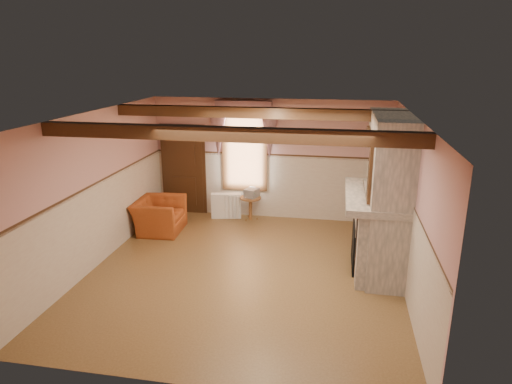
% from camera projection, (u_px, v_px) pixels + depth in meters
% --- Properties ---
extents(floor, '(5.50, 6.00, 0.01)m').
position_uv_depth(floor, '(244.00, 272.00, 8.21)').
color(floor, brown).
rests_on(floor, ground).
extents(ceiling, '(5.50, 6.00, 0.01)m').
position_uv_depth(ceiling, '(243.00, 116.00, 7.39)').
color(ceiling, silver).
rests_on(ceiling, wall_back).
extents(wall_back, '(5.50, 0.02, 2.80)m').
position_uv_depth(wall_back, '(270.00, 159.00, 10.62)').
color(wall_back, tan).
rests_on(wall_back, floor).
extents(wall_front, '(5.50, 0.02, 2.80)m').
position_uv_depth(wall_front, '(187.00, 280.00, 4.98)').
color(wall_front, tan).
rests_on(wall_front, floor).
extents(wall_left, '(0.02, 6.00, 2.80)m').
position_uv_depth(wall_left, '(96.00, 190.00, 8.27)').
color(wall_left, tan).
rests_on(wall_left, floor).
extents(wall_right, '(0.02, 6.00, 2.80)m').
position_uv_depth(wall_right, '(411.00, 207.00, 7.33)').
color(wall_right, tan).
rests_on(wall_right, floor).
extents(wainscot, '(5.50, 6.00, 1.50)m').
position_uv_depth(wainscot, '(244.00, 233.00, 7.99)').
color(wainscot, beige).
rests_on(wainscot, floor).
extents(chair_rail, '(5.50, 6.00, 0.08)m').
position_uv_depth(chair_rail, '(244.00, 192.00, 7.77)').
color(chair_rail, black).
rests_on(chair_rail, wainscot).
extents(firebox, '(0.20, 0.95, 0.90)m').
position_uv_depth(firebox, '(358.00, 244.00, 8.30)').
color(firebox, black).
rests_on(firebox, floor).
extents(armchair, '(1.02, 1.15, 0.72)m').
position_uv_depth(armchair, '(159.00, 215.00, 10.01)').
color(armchair, '#994219').
rests_on(armchair, floor).
extents(side_table, '(0.54, 0.54, 0.55)m').
position_uv_depth(side_table, '(250.00, 208.00, 10.74)').
color(side_table, brown).
rests_on(side_table, floor).
extents(book_stack, '(0.35, 0.39, 0.20)m').
position_uv_depth(book_stack, '(252.00, 193.00, 10.63)').
color(book_stack, '#B7AD8C').
rests_on(book_stack, side_table).
extents(radiator, '(0.72, 0.31, 0.60)m').
position_uv_depth(radiator, '(226.00, 206.00, 10.83)').
color(radiator, white).
rests_on(radiator, floor).
extents(bowl, '(0.35, 0.35, 0.09)m').
position_uv_depth(bowl, '(376.00, 189.00, 8.07)').
color(bowl, brown).
rests_on(bowl, mantel).
extents(mantel_clock, '(0.14, 0.24, 0.20)m').
position_uv_depth(mantel_clock, '(374.00, 176.00, 8.70)').
color(mantel_clock, black).
rests_on(mantel_clock, mantel).
extents(oil_lamp, '(0.11, 0.11, 0.28)m').
position_uv_depth(oil_lamp, '(375.00, 179.00, 8.37)').
color(oil_lamp, gold).
rests_on(oil_lamp, mantel).
extents(candle_red, '(0.06, 0.06, 0.16)m').
position_uv_depth(candle_red, '(379.00, 198.00, 7.45)').
color(candle_red, '#B43116').
rests_on(candle_red, mantel).
extents(jar_yellow, '(0.06, 0.06, 0.12)m').
position_uv_depth(jar_yellow, '(379.00, 199.00, 7.47)').
color(jar_yellow, yellow).
rests_on(jar_yellow, mantel).
extents(fireplace, '(0.85, 2.00, 2.80)m').
position_uv_depth(fireplace, '(387.00, 195.00, 7.95)').
color(fireplace, gray).
rests_on(fireplace, floor).
extents(mantel, '(1.05, 2.05, 0.12)m').
position_uv_depth(mantel, '(376.00, 197.00, 7.99)').
color(mantel, gray).
rests_on(mantel, fireplace).
extents(overmantel_mirror, '(0.06, 1.44, 1.04)m').
position_uv_depth(overmantel_mirror, '(368.00, 162.00, 7.84)').
color(overmantel_mirror, silver).
rests_on(overmantel_mirror, fireplace).
extents(door, '(1.10, 0.10, 2.10)m').
position_uv_depth(door, '(184.00, 171.00, 11.03)').
color(door, black).
rests_on(door, floor).
extents(window, '(1.06, 0.08, 2.02)m').
position_uv_depth(window, '(245.00, 148.00, 10.62)').
color(window, white).
rests_on(window, wall_back).
extents(window_drapes, '(1.30, 0.14, 1.40)m').
position_uv_depth(window_drapes, '(244.00, 123.00, 10.36)').
color(window_drapes, gray).
rests_on(window_drapes, wall_back).
extents(ceiling_beam_front, '(5.50, 0.18, 0.20)m').
position_uv_depth(ceiling_beam_front, '(225.00, 134.00, 6.29)').
color(ceiling_beam_front, black).
rests_on(ceiling_beam_front, ceiling).
extents(ceiling_beam_back, '(5.50, 0.18, 0.20)m').
position_uv_depth(ceiling_beam_back, '(256.00, 113.00, 8.55)').
color(ceiling_beam_back, black).
rests_on(ceiling_beam_back, ceiling).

